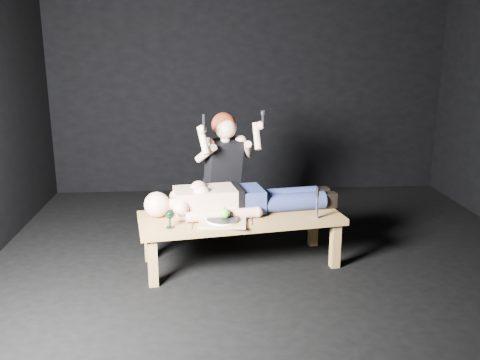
{
  "coord_description": "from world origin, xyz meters",
  "views": [
    {
      "loc": [
        -0.57,
        -4.1,
        1.88
      ],
      "look_at": [
        -0.27,
        0.16,
        0.75
      ],
      "focal_mm": 38.59,
      "sensor_mm": 36.0,
      "label": 1
    }
  ],
  "objects": [
    {
      "name": "knife_flat",
      "position": [
        -0.2,
        -0.07,
        0.45
      ],
      "size": [
        0.03,
        0.18,
        0.01
      ],
      "primitive_type": "cube",
      "rotation": [
        0.0,
        0.0,
        -0.09
      ],
      "color": "#B2B2B7",
      "rests_on": "table"
    },
    {
      "name": "kneeling_woman",
      "position": [
        -0.42,
        0.74,
        0.65
      ],
      "size": [
        0.91,
        0.96,
        1.3
      ],
      "primitive_type": null,
      "rotation": [
        0.0,
        0.0,
        0.34
      ],
      "color": "black",
      "rests_on": "ground"
    },
    {
      "name": "carving_knife",
      "position": [
        0.36,
        -0.02,
        0.59
      ],
      "size": [
        0.04,
        0.04,
        0.27
      ],
      "primitive_type": null,
      "rotation": [
        0.0,
        0.0,
        0.16
      ],
      "color": "#B2B2B7",
      "rests_on": "table"
    },
    {
      "name": "table",
      "position": [
        -0.27,
        0.11,
        0.23
      ],
      "size": [
        1.81,
        0.92,
        0.45
      ],
      "primitive_type": "cube",
      "rotation": [
        0.0,
        0.0,
        0.16
      ],
      "color": "olive",
      "rests_on": "ground"
    },
    {
      "name": "lying_man",
      "position": [
        -0.24,
        0.22,
        0.59
      ],
      "size": [
        1.9,
        0.85,
        0.28
      ],
      "primitive_type": null,
      "rotation": [
        0.0,
        0.0,
        0.16
      ],
      "color": "tan",
      "rests_on": "table"
    },
    {
      "name": "plate",
      "position": [
        -0.44,
        -0.1,
        0.48
      ],
      "size": [
        0.28,
        0.28,
        0.02
      ],
      "primitive_type": "cylinder",
      "rotation": [
        0.0,
        0.0,
        -0.09
      ],
      "color": "white",
      "rests_on": "serving_tray"
    },
    {
      "name": "serving_tray",
      "position": [
        -0.44,
        -0.1,
        0.46
      ],
      "size": [
        0.41,
        0.31,
        0.02
      ],
      "primitive_type": "cube",
      "rotation": [
        0.0,
        0.0,
        -0.09
      ],
      "color": "tan",
      "rests_on": "table"
    },
    {
      "name": "spoon_flat",
      "position": [
        -0.28,
        0.0,
        0.45
      ],
      "size": [
        0.18,
        0.09,
        0.01
      ],
      "primitive_type": "cube",
      "rotation": [
        0.0,
        0.0,
        1.17
      ],
      "color": "#B2B2B7",
      "rests_on": "table"
    },
    {
      "name": "goblet",
      "position": [
        -0.86,
        -0.17,
        0.53
      ],
      "size": [
        0.08,
        0.08,
        0.15
      ],
      "primitive_type": null,
      "rotation": [
        0.0,
        0.0,
        0.16
      ],
      "color": "black",
      "rests_on": "table"
    },
    {
      "name": "fork_flat",
      "position": [
        -0.69,
        -0.14,
        0.45
      ],
      "size": [
        0.04,
        0.18,
        0.01
      ],
      "primitive_type": "cube",
      "rotation": [
        0.0,
        0.0,
        -0.1
      ],
      "color": "#B2B2B7",
      "rests_on": "table"
    },
    {
      "name": "back_wall",
      "position": [
        0.0,
        2.5,
        1.5
      ],
      "size": [
        5.0,
        0.0,
        5.0
      ],
      "primitive_type": "plane",
      "rotation": [
        1.57,
        0.0,
        0.0
      ],
      "color": "black",
      "rests_on": "ground"
    },
    {
      "name": "apple",
      "position": [
        -0.41,
        -0.09,
        0.53
      ],
      "size": [
        0.08,
        0.08,
        0.08
      ],
      "primitive_type": "sphere",
      "color": "green",
      "rests_on": "plate"
    },
    {
      "name": "ground",
      "position": [
        0.0,
        0.0,
        0.0
      ],
      "size": [
        5.0,
        5.0,
        0.0
      ],
      "primitive_type": "plane",
      "color": "black",
      "rests_on": "ground"
    }
  ]
}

